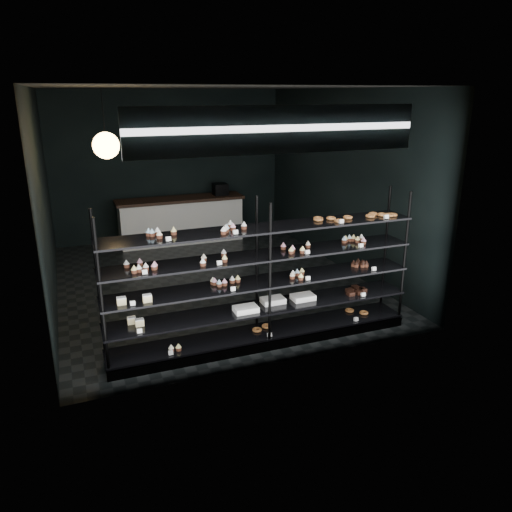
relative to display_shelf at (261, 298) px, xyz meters
name	(u,v)px	position (x,y,z in m)	size (l,w,h in m)	color
room	(207,190)	(0.02, 2.45, 0.97)	(5.01, 6.01, 3.20)	black
display_shelf	(261,298)	(0.00, 0.00, 0.00)	(4.00, 0.50, 1.91)	black
signage	(280,130)	(0.02, -0.48, 2.12)	(3.30, 0.05, 0.50)	#0D1E45
pendant_lamp	(106,145)	(-1.59, 1.61, 1.82)	(0.35, 0.35, 0.91)	black
service_counter	(182,220)	(0.12, 4.95, -0.13)	(2.72, 0.65, 1.23)	silver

